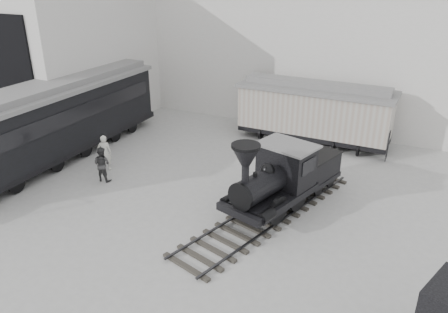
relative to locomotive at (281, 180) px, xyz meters
The scene contains 8 objects.
ground 4.43m from the locomotive, 109.90° to the right, with size 90.00×90.00×0.00m, color #9E9E9B.
north_wall 11.88m from the locomotive, 97.48° to the left, with size 34.00×2.51×11.00m.
west_pavilion 17.33m from the locomotive, 159.46° to the left, with size 7.00×12.11×9.00m.
locomotive is the anchor object (origin of this frame).
boxcar 8.07m from the locomotive, 96.07° to the left, with size 8.68×2.78×3.54m.
passenger_coach 12.19m from the locomotive, behind, with size 3.28×14.19×3.78m.
visitor_a 9.03m from the locomotive, behind, with size 0.67×0.44×1.82m, color silver.
visitor_b 8.45m from the locomotive, behind, with size 0.82×0.64×1.68m, color #373737.
Camera 1 is at (6.41, -11.39, 9.32)m, focal length 35.00 mm.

